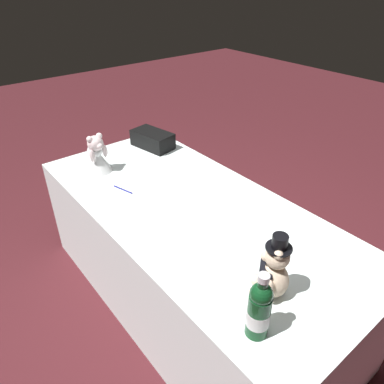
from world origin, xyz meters
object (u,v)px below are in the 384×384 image
Objects in this scene: teddy_bear_bride at (96,155)px; champagne_bottle at (259,309)px; teddy_bear_groom at (272,272)px; signing_pen at (124,190)px; gift_case_black at (153,139)px.

champagne_bottle is at bearing -4.32° from teddy_bear_bride.
teddy_bear_groom is 1.40m from teddy_bear_bride.
signing_pen is at bearing 174.32° from champagne_bottle.
gift_case_black is (-1.56, 0.59, -0.06)m from champagne_bottle.
teddy_bear_bride reaches higher than gift_case_black.
teddy_bear_groom reaches higher than signing_pen.
champagne_bottle is at bearing -62.53° from teddy_bear_groom.
signing_pen is at bearing -50.09° from gift_case_black.
champagne_bottle reaches higher than teddy_bear_bride.
teddy_bear_groom reaches higher than champagne_bottle.
gift_case_black is at bearing 164.36° from teddy_bear_groom.
teddy_bear_bride is 0.34m from signing_pen.
gift_case_black is (-0.07, 0.48, -0.05)m from teddy_bear_bride.
teddy_bear_groom is 1.04× the size of champagne_bottle.
teddy_bear_bride is 0.48m from gift_case_black.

